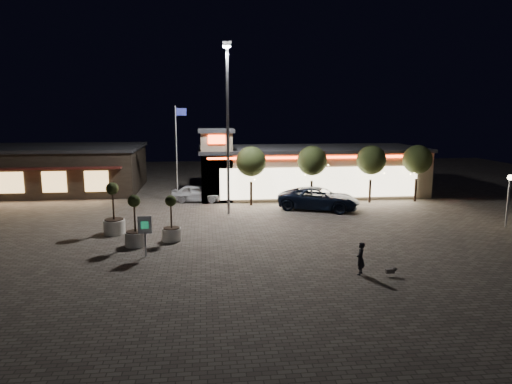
{
  "coord_description": "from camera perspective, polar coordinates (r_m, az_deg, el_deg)",
  "views": [
    {
      "loc": [
        0.25,
        -25.22,
        7.53
      ],
      "look_at": [
        3.82,
        6.0,
        1.97
      ],
      "focal_mm": 32.0,
      "sensor_mm": 36.0,
      "label": 1
    }
  ],
  "objects": [
    {
      "name": "string_tree_b",
      "position": [
        37.47,
        7.03,
        3.88
      ],
      "size": [
        2.42,
        2.42,
        4.79
      ],
      "color": "#332319",
      "rests_on": "ground"
    },
    {
      "name": "valet_sign",
      "position": [
        24.54,
        -13.72,
        -4.44
      ],
      "size": [
        0.71,
        0.1,
        2.17
      ],
      "color": "gray",
      "rests_on": "ground"
    },
    {
      "name": "flagpole",
      "position": [
        38.38,
        -9.78,
        5.73
      ],
      "size": [
        0.95,
        0.1,
        8.0
      ],
      "color": "white",
      "rests_on": "ground"
    },
    {
      "name": "pedestrian",
      "position": [
        22.0,
        12.93,
        -8.11
      ],
      "size": [
        0.61,
        0.67,
        1.55
      ],
      "primitive_type": "imported",
      "rotation": [
        0.0,
        0.0,
        -2.11
      ],
      "color": "black",
      "rests_on": "ground"
    },
    {
      "name": "restaurant_building",
      "position": [
        47.69,
        -23.9,
        2.71
      ],
      "size": [
        16.4,
        11.0,
        4.3
      ],
      "color": "#382D23",
      "rests_on": "ground"
    },
    {
      "name": "planter_right",
      "position": [
        27.35,
        -10.52,
        -4.29
      ],
      "size": [
        1.11,
        1.11,
        2.72
      ],
      "color": "beige",
      "rests_on": "ground"
    },
    {
      "name": "dog",
      "position": [
        22.28,
        16.59,
        -9.37
      ],
      "size": [
        0.53,
        0.2,
        0.29
      ],
      "color": "#59514C",
      "rests_on": "ground"
    },
    {
      "name": "string_tree_a",
      "position": [
        36.63,
        -0.62,
        3.81
      ],
      "size": [
        2.42,
        2.42,
        4.79
      ],
      "color": "#332319",
      "rests_on": "ground"
    },
    {
      "name": "floodlight_pole",
      "position": [
        33.27,
        -3.56,
        9.14
      ],
      "size": [
        0.6,
        0.4,
        12.38
      ],
      "color": "gray",
      "rests_on": "ground"
    },
    {
      "name": "pickup_truck",
      "position": [
        35.71,
        7.84,
        -0.82
      ],
      "size": [
        6.84,
        5.09,
        1.73
      ],
      "primitive_type": "imported",
      "rotation": [
        0.0,
        0.0,
        1.16
      ],
      "color": "black",
      "rests_on": "ground"
    },
    {
      "name": "lamp_post_east",
      "position": [
        34.01,
        29.07,
        0.18
      ],
      "size": [
        0.36,
        0.36,
        3.48
      ],
      "color": "gray",
      "rests_on": "ground"
    },
    {
      "name": "string_tree_d",
      "position": [
        40.53,
        19.52,
        3.84
      ],
      "size": [
        2.42,
        2.42,
        4.79
      ],
      "color": "#332319",
      "rests_on": "ground"
    },
    {
      "name": "ground",
      "position": [
        26.32,
        -6.85,
        -6.66
      ],
      "size": [
        90.0,
        90.0,
        0.0
      ],
      "primitive_type": "plane",
      "color": "#675E54",
      "rests_on": "ground"
    },
    {
      "name": "string_tree_c",
      "position": [
        38.94,
        14.21,
        3.88
      ],
      "size": [
        2.42,
        2.42,
        4.79
      ],
      "color": "#332319",
      "rests_on": "ground"
    },
    {
      "name": "retail_building",
      "position": [
        42.4,
        6.14,
        2.77
      ],
      "size": [
        20.4,
        8.4,
        6.1
      ],
      "color": "gray",
      "rests_on": "ground"
    },
    {
      "name": "planter_mid",
      "position": [
        26.74,
        -14.85,
        -4.63
      ],
      "size": [
        1.2,
        1.2,
        2.95
      ],
      "color": "beige",
      "rests_on": "ground"
    },
    {
      "name": "planter_left",
      "position": [
        29.7,
        -17.34,
        -3.12
      ],
      "size": [
        1.32,
        1.32,
        3.25
      ],
      "color": "beige",
      "rests_on": "ground"
    },
    {
      "name": "white_sedan",
      "position": [
        38.77,
        -7.43,
        -0.17
      ],
      "size": [
        4.43,
        2.3,
        1.44
      ],
      "primitive_type": "imported",
      "rotation": [
        0.0,
        0.0,
        1.42
      ],
      "color": "white",
      "rests_on": "ground"
    }
  ]
}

